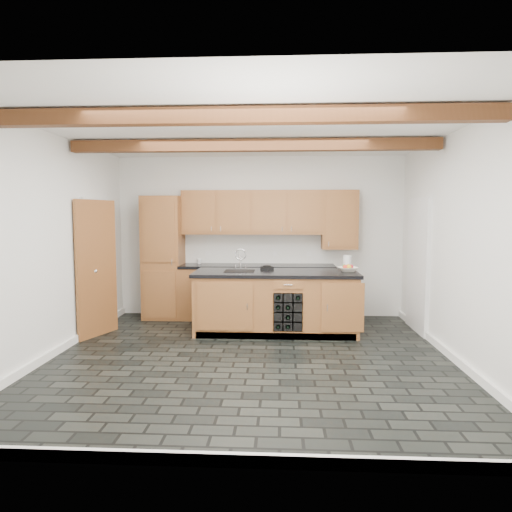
{
  "coord_description": "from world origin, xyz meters",
  "views": [
    {
      "loc": [
        0.37,
        -5.55,
        1.77
      ],
      "look_at": [
        0.03,
        0.8,
        1.21
      ],
      "focal_mm": 32.0,
      "sensor_mm": 36.0,
      "label": 1
    }
  ],
  "objects": [
    {
      "name": "fruit_bowl",
      "position": [
        1.38,
        1.32,
        0.97
      ],
      "size": [
        0.35,
        0.35,
        0.07
      ],
      "primitive_type": "imported",
      "rotation": [
        0.0,
        0.0,
        0.24
      ],
      "color": "white",
      "rests_on": "island"
    },
    {
      "name": "back_cabinetry",
      "position": [
        -0.38,
        2.24,
        0.98
      ],
      "size": [
        3.65,
        0.62,
        2.2
      ],
      "color": "#9E6432",
      "rests_on": "ground"
    },
    {
      "name": "mug",
      "position": [
        -1.05,
        2.33,
        0.97
      ],
      "size": [
        0.12,
        0.12,
        0.09
      ],
      "primitive_type": "imported",
      "rotation": [
        0.0,
        0.0,
        0.25
      ],
      "color": "white",
      "rests_on": "back_cabinetry"
    },
    {
      "name": "fruit_cluster",
      "position": [
        1.38,
        1.32,
        1.0
      ],
      "size": [
        0.16,
        0.17,
        0.07
      ],
      "color": "red",
      "rests_on": "fruit_bowl"
    },
    {
      "name": "faucet",
      "position": [
        -0.25,
        1.33,
        0.96
      ],
      "size": [
        0.45,
        0.4,
        0.34
      ],
      "color": "black",
      "rests_on": "island"
    },
    {
      "name": "island",
      "position": [
        0.31,
        1.28,
        0.46
      ],
      "size": [
        2.48,
        0.96,
        0.93
      ],
      "color": "#9E6432",
      "rests_on": "ground"
    },
    {
      "name": "room_shell",
      "position": [
        -0.09,
        0.53,
        1.53
      ],
      "size": [
        5.01,
        5.0,
        5.0
      ],
      "color": "white",
      "rests_on": "ground"
    },
    {
      "name": "ground",
      "position": [
        0.0,
        0.0,
        0.0
      ],
      "size": [
        5.0,
        5.0,
        0.0
      ],
      "primitive_type": "plane",
      "color": "black",
      "rests_on": "ground"
    },
    {
      "name": "paper_towel",
      "position": [
        1.42,
        1.65,
        1.04
      ],
      "size": [
        0.12,
        0.12,
        0.22
      ],
      "primitive_type": "cylinder",
      "color": "white",
      "rests_on": "island"
    },
    {
      "name": "kitchen_scale",
      "position": [
        0.16,
        1.54,
        0.96
      ],
      "size": [
        0.22,
        0.15,
        0.06
      ],
      "rotation": [
        0.0,
        0.0,
        0.21
      ],
      "color": "black",
      "rests_on": "island"
    }
  ]
}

